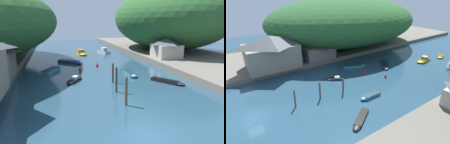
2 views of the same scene
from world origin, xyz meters
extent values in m
plane|color=#234256|center=(0.00, 30.00, 0.00)|extent=(130.00, 130.00, 0.00)
cube|color=#666056|center=(-24.84, 30.00, 0.58)|extent=(22.00, 120.00, 1.16)
ellipsoid|color=#285628|center=(-25.94, 36.97, 9.34)|extent=(39.83, 55.76, 16.37)
cube|color=gray|center=(-17.47, 8.28, 4.03)|extent=(9.05, 12.16, 5.76)
pyramid|color=#3D4247|center=(-17.47, 8.28, 8.07)|extent=(9.77, 13.13, 2.32)
cube|color=slate|center=(-17.08, 20.84, 2.99)|extent=(6.99, 8.47, 3.67)
pyramid|color=brown|center=(-17.08, 20.84, 5.75)|extent=(7.55, 9.15, 1.84)
cube|color=navy|center=(-3.96, 34.98, 0.28)|extent=(4.90, 4.78, 0.56)
ellipsoid|color=navy|center=(-2.10, 33.21, 0.28)|extent=(2.98, 2.94, 0.56)
cube|color=black|center=(-3.96, 34.98, 0.58)|extent=(5.00, 4.87, 0.03)
cube|color=black|center=(-4.16, 18.90, 0.18)|extent=(2.57, 3.29, 0.36)
ellipsoid|color=black|center=(-4.94, 17.55, 0.18)|extent=(1.74, 1.91, 0.36)
cube|color=black|center=(-4.16, 18.90, 0.37)|extent=(2.63, 3.36, 0.03)
cube|color=silver|center=(-4.11, 18.99, 0.59)|extent=(1.25, 1.36, 0.46)
cube|color=gold|center=(1.15, 54.92, 0.27)|extent=(2.69, 3.68, 0.53)
ellipsoid|color=gold|center=(1.75, 53.37, 0.27)|extent=(2.02, 2.10, 0.53)
cube|color=#4C3E0E|center=(1.15, 54.92, 0.55)|extent=(2.74, 3.75, 0.03)
cube|color=teal|center=(5.81, 20.47, 0.32)|extent=(1.22, 3.72, 0.65)
ellipsoid|color=teal|center=(5.83, 18.62, 0.32)|extent=(1.14, 1.87, 0.65)
cube|color=#132A33|center=(5.81, 20.47, 0.66)|extent=(1.24, 3.80, 0.03)
cube|color=teal|center=(-7.91, 26.49, 0.32)|extent=(3.54, 5.06, 0.64)
ellipsoid|color=teal|center=(-6.83, 28.68, 0.32)|extent=(2.40, 2.84, 0.64)
cube|color=#132A33|center=(-7.91, 26.49, 0.66)|extent=(3.61, 5.17, 0.03)
cube|color=black|center=(9.60, 14.54, 0.23)|extent=(3.45, 4.49, 0.45)
ellipsoid|color=black|center=(10.80, 12.62, 0.23)|extent=(2.19, 2.54, 0.45)
cube|color=black|center=(9.60, 14.54, 0.47)|extent=(3.51, 4.58, 0.03)
cube|color=gold|center=(0.28, 47.12, 0.34)|extent=(2.82, 4.84, 0.68)
ellipsoid|color=gold|center=(0.66, 44.88, 0.34)|extent=(2.34, 2.57, 0.68)
cube|color=#4C3E0E|center=(0.28, 47.12, 0.70)|extent=(2.88, 4.93, 0.03)
cube|color=#9E937F|center=(0.25, 47.26, 1.06)|extent=(1.71, 1.81, 0.75)
cylinder|color=brown|center=(0.56, 6.92, 1.64)|extent=(0.30, 0.30, 3.27)
sphere|color=brown|center=(0.56, 6.92, 3.33)|extent=(0.27, 0.27, 0.27)
cylinder|color=#4C3D2D|center=(0.80, 11.79, 1.68)|extent=(0.31, 0.31, 3.36)
sphere|color=#4C3D2D|center=(0.80, 11.79, 3.42)|extent=(0.28, 0.28, 0.28)
cylinder|color=#4C3D2D|center=(1.61, 16.59, 1.47)|extent=(0.31, 0.31, 2.95)
sphere|color=#4C3D2D|center=(1.61, 16.59, 3.01)|extent=(0.28, 0.28, 0.28)
sphere|color=red|center=(-2.40, 26.18, 0.32)|extent=(0.65, 0.65, 0.65)
cone|color=red|center=(-2.40, 26.18, 0.81)|extent=(0.32, 0.32, 0.32)
sphere|color=red|center=(1.56, 29.13, 0.30)|extent=(0.60, 0.60, 0.60)
cone|color=red|center=(1.56, 29.13, 0.75)|extent=(0.30, 0.30, 0.30)
cylinder|color=#282D3D|center=(-16.03, 15.52, 1.58)|extent=(0.13, 0.13, 0.85)
cylinder|color=#282D3D|center=(-15.98, 15.70, 1.58)|extent=(0.13, 0.13, 0.85)
cube|color=gold|center=(-16.01, 15.61, 2.32)|extent=(0.31, 0.42, 0.62)
sphere|color=tan|center=(-16.01, 15.61, 2.74)|extent=(0.22, 0.22, 0.22)
camera|label=1|loc=(-7.12, -15.49, 9.58)|focal=35.00mm
camera|label=2|loc=(26.15, -1.27, 18.67)|focal=28.00mm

